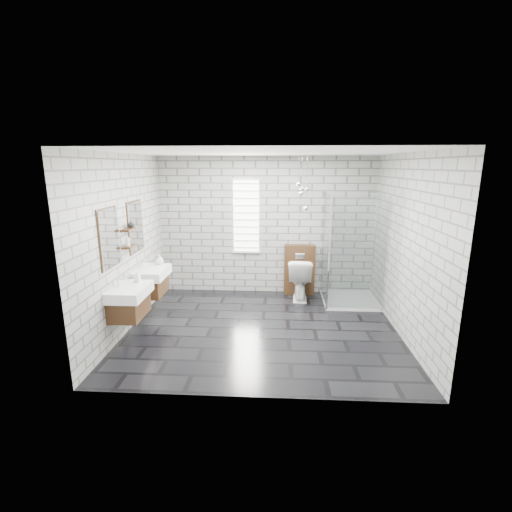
# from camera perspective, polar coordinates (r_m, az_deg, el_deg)

# --- Properties ---
(floor) EXTENTS (4.20, 3.60, 0.02)m
(floor) POSITION_cam_1_polar(r_m,az_deg,el_deg) (6.00, 0.99, -11.16)
(floor) COLOR black
(floor) RESTS_ON ground
(ceiling) EXTENTS (4.20, 3.60, 0.02)m
(ceiling) POSITION_cam_1_polar(r_m,az_deg,el_deg) (5.44, 1.11, 15.78)
(ceiling) COLOR white
(ceiling) RESTS_ON wall_back
(wall_back) EXTENTS (4.20, 0.02, 2.70)m
(wall_back) POSITION_cam_1_polar(r_m,az_deg,el_deg) (7.34, 1.62, 4.61)
(wall_back) COLOR #9D9D98
(wall_back) RESTS_ON floor
(wall_front) EXTENTS (4.20, 0.02, 2.70)m
(wall_front) POSITION_cam_1_polar(r_m,az_deg,el_deg) (3.82, -0.05, -4.07)
(wall_front) COLOR #9D9D98
(wall_front) RESTS_ON floor
(wall_left) EXTENTS (0.02, 3.60, 2.70)m
(wall_left) POSITION_cam_1_polar(r_m,az_deg,el_deg) (6.03, -19.44, 1.79)
(wall_left) COLOR #9D9D98
(wall_left) RESTS_ON floor
(wall_right) EXTENTS (0.02, 3.60, 2.70)m
(wall_right) POSITION_cam_1_polar(r_m,az_deg,el_deg) (5.87, 22.09, 1.27)
(wall_right) COLOR #9D9D98
(wall_right) RESTS_ON floor
(vanity_left) EXTENTS (0.47, 0.70, 1.57)m
(vanity_left) POSITION_cam_1_polar(r_m,az_deg,el_deg) (5.59, -19.24, -5.40)
(vanity_left) COLOR #402713
(vanity_left) RESTS_ON wall_left
(vanity_right) EXTENTS (0.47, 0.70, 1.57)m
(vanity_right) POSITION_cam_1_polar(r_m,az_deg,el_deg) (6.45, -16.04, -2.65)
(vanity_right) COLOR #402713
(vanity_right) RESTS_ON wall_left
(shelf_lower) EXTENTS (0.14, 0.30, 0.03)m
(shelf_lower) POSITION_cam_1_polar(r_m,az_deg,el_deg) (5.96, -18.89, 1.41)
(shelf_lower) COLOR #402713
(shelf_lower) RESTS_ON wall_left
(shelf_upper) EXTENTS (0.14, 0.30, 0.03)m
(shelf_upper) POSITION_cam_1_polar(r_m,az_deg,el_deg) (5.91, -19.08, 3.87)
(shelf_upper) COLOR #402713
(shelf_upper) RESTS_ON wall_left
(window) EXTENTS (0.56, 0.05, 1.48)m
(window) POSITION_cam_1_polar(r_m,az_deg,el_deg) (7.31, -1.53, 6.15)
(window) COLOR white
(window) RESTS_ON wall_back
(cistern_panel) EXTENTS (0.60, 0.20, 1.00)m
(cistern_panel) POSITION_cam_1_polar(r_m,az_deg,el_deg) (7.43, 6.67, -2.09)
(cistern_panel) COLOR #402713
(cistern_panel) RESTS_ON floor
(flush_plate) EXTENTS (0.18, 0.01, 0.12)m
(flush_plate) POSITION_cam_1_polar(r_m,az_deg,el_deg) (7.25, 6.78, -0.04)
(flush_plate) COLOR silver
(flush_plate) RESTS_ON cistern_panel
(shower_enclosure) EXTENTS (1.00, 1.00, 2.03)m
(shower_enclosure) POSITION_cam_1_polar(r_m,az_deg,el_deg) (7.04, 13.74, -3.28)
(shower_enclosure) COLOR white
(shower_enclosure) RESTS_ON floor
(pendant_cluster) EXTENTS (0.25, 0.25, 0.98)m
(pendant_cluster) POSITION_cam_1_polar(r_m,az_deg,el_deg) (6.84, 7.22, 9.75)
(pendant_cluster) COLOR silver
(pendant_cluster) RESTS_ON ceiling
(toilet) EXTENTS (0.49, 0.81, 0.80)m
(toilet) POSITION_cam_1_polar(r_m,az_deg,el_deg) (7.22, 6.76, -3.40)
(toilet) COLOR white
(toilet) RESTS_ON floor
(soap_bottle_a) EXTENTS (0.09, 0.09, 0.17)m
(soap_bottle_a) POSITION_cam_1_polar(r_m,az_deg,el_deg) (5.70, -17.83, -3.04)
(soap_bottle_a) COLOR #B2B2B2
(soap_bottle_a) RESTS_ON vanity_left
(soap_bottle_b) EXTENTS (0.17, 0.17, 0.17)m
(soap_bottle_b) POSITION_cam_1_polar(r_m,az_deg,el_deg) (6.63, -14.62, -0.52)
(soap_bottle_b) COLOR #B2B2B2
(soap_bottle_b) RESTS_ON vanity_right
(soap_bottle_c) EXTENTS (0.09, 0.09, 0.18)m
(soap_bottle_c) POSITION_cam_1_polar(r_m,az_deg,el_deg) (5.86, -19.15, 2.26)
(soap_bottle_c) COLOR #B2B2B2
(soap_bottle_c) RESTS_ON shelf_lower
(vase) EXTENTS (0.11, 0.11, 0.10)m
(vase) POSITION_cam_1_polar(r_m,az_deg,el_deg) (5.99, -18.67, 4.68)
(vase) COLOR #B2B2B2
(vase) RESTS_ON shelf_upper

